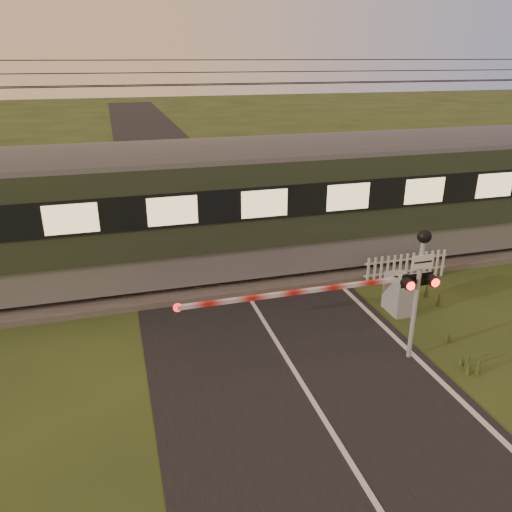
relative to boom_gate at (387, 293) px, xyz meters
name	(u,v)px	position (x,y,z in m)	size (l,w,h in m)	color
ground	(315,406)	(-3.16, -2.94, -0.57)	(160.00, 160.00, 0.00)	#283916
road	(321,413)	(-3.14, -3.18, -0.56)	(6.00, 140.00, 0.03)	black
track_bed	(234,271)	(-3.16, 3.56, -0.51)	(140.00, 3.40, 0.39)	#47423D
overhead_wires	(231,75)	(-3.16, 3.56, 5.15)	(120.00, 0.62, 0.62)	black
boom_gate	(387,293)	(0.00, 0.00, 0.00)	(6.69, 0.78, 1.04)	gray
crossing_signal	(420,272)	(-0.54, -1.96, 1.48)	(0.76, 0.33, 2.98)	gray
picket_fence	(406,267)	(1.59, 1.66, -0.14)	(2.70, 0.07, 0.85)	silver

